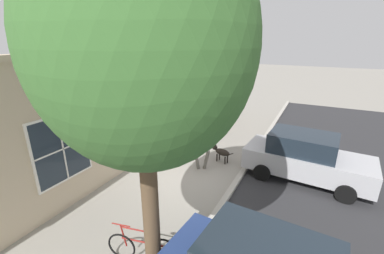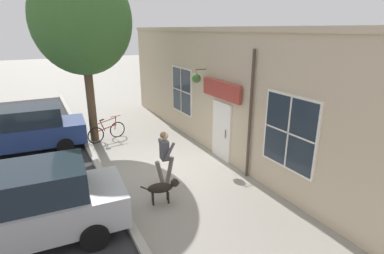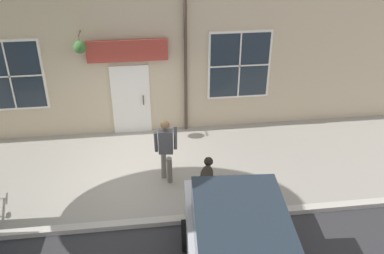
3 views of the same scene
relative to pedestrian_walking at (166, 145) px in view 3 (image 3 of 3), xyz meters
The scene contains 4 objects.
ground_plane 1.34m from the pedestrian_walking, 117.58° to the right, with size 90.00×90.00×0.00m, color gray.
storefront_facade 3.13m from the pedestrian_walking, 164.21° to the right, with size 0.95×18.00×4.60m.
pedestrian_walking is the anchor object (origin of this frame).
dog_on_leash 1.19m from the pedestrian_walking, 63.18° to the left, with size 1.07×0.47×0.69m.
Camera 3 is at (9.13, 0.30, 6.38)m, focal length 40.00 mm.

